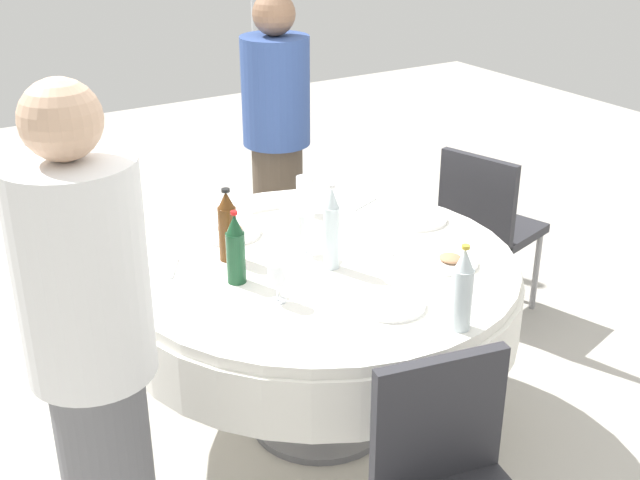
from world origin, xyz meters
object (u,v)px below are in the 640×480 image
(plate_rear, at_px, (230,232))
(bottle_brown_south, at_px, (227,227))
(bottle_clear_front, at_px, (462,290))
(wine_glass_west, at_px, (277,276))
(wine_glass_inner, at_px, (306,225))
(chair_inner, at_px, (486,221))
(plate_near, at_px, (417,219))
(person_south, at_px, (94,365))
(wine_glass_outer, at_px, (304,187))
(person_east, at_px, (277,142))
(plate_north, at_px, (391,305))
(bottle_dark_green_west, at_px, (236,250))
(bottle_clear_east, at_px, (332,229))
(dining_table, at_px, (320,294))
(plate_left, at_px, (450,262))

(plate_rear, bearing_deg, bottle_brown_south, 152.83)
(bottle_clear_front, height_order, wine_glass_west, bottle_clear_front)
(wine_glass_inner, xyz_separation_m, chair_inner, (0.25, -1.16, -0.34))
(bottle_clear_front, xyz_separation_m, plate_near, (0.76, -0.42, -0.13))
(person_south, height_order, chair_inner, person_south)
(wine_glass_outer, xyz_separation_m, chair_inner, (-0.10, -0.96, -0.34))
(wine_glass_west, height_order, wine_glass_inner, wine_glass_inner)
(wine_glass_west, bearing_deg, person_south, 108.58)
(person_east, bearing_deg, plate_north, -84.15)
(bottle_brown_south, bearing_deg, bottle_dark_green_west, 162.86)
(bottle_dark_green_west, height_order, person_east, person_east)
(bottle_brown_south, relative_size, plate_north, 1.22)
(wine_glass_west, xyz_separation_m, person_south, (-0.23, 0.69, 0.02))
(bottle_clear_east, height_order, bottle_dark_green_west, bottle_clear_east)
(bottle_clear_front, bearing_deg, wine_glass_outer, -3.81)
(chair_inner, bearing_deg, bottle_clear_east, -86.38)
(dining_table, xyz_separation_m, plate_left, (-0.29, -0.38, 0.16))
(person_east, relative_size, person_south, 0.95)
(bottle_clear_front, relative_size, plate_left, 1.44)
(dining_table, xyz_separation_m, chair_inner, (0.33, -1.14, -0.08))
(plate_near, bearing_deg, wine_glass_inner, 92.75)
(bottle_clear_east, xyz_separation_m, plate_rear, (0.46, 0.19, -0.14))
(chair_inner, bearing_deg, plate_left, -66.82)
(plate_near, height_order, chair_inner, chair_inner)
(plate_north, height_order, plate_left, plate_left)
(bottle_dark_green_west, distance_m, plate_near, 0.89)
(plate_rear, bearing_deg, chair_inner, -92.32)
(plate_near, height_order, person_south, person_south)
(bottle_dark_green_west, relative_size, chair_inner, 0.31)
(bottle_clear_front, distance_m, plate_north, 0.28)
(plate_near, relative_size, chair_inner, 0.28)
(bottle_brown_south, height_order, plate_near, bottle_brown_south)
(person_east, bearing_deg, wine_glass_inner, -92.12)
(bottle_brown_south, bearing_deg, person_east, -37.44)
(bottle_clear_east, height_order, wine_glass_inner, bottle_clear_east)
(plate_north, distance_m, plate_rear, 0.84)
(bottle_brown_south, distance_m, plate_near, 0.84)
(bottle_clear_front, bearing_deg, bottle_clear_east, 10.77)
(bottle_clear_front, bearing_deg, wine_glass_west, 41.65)
(plate_near, relative_size, plate_rear, 1.00)
(bottle_clear_front, height_order, plate_left, bottle_clear_front)
(person_east, bearing_deg, plate_near, -64.22)
(wine_glass_inner, height_order, plate_rear, wine_glass_inner)
(bottle_clear_front, xyz_separation_m, person_south, (0.22, 1.10, -0.02))
(chair_inner, bearing_deg, dining_table, -90.00)
(chair_inner, bearing_deg, wine_glass_west, -85.73)
(dining_table, bearing_deg, chair_inner, -74.09)
(person_south, bearing_deg, wine_glass_outer, -77.59)
(bottle_dark_green_west, relative_size, plate_left, 1.34)
(bottle_clear_front, height_order, person_east, person_east)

